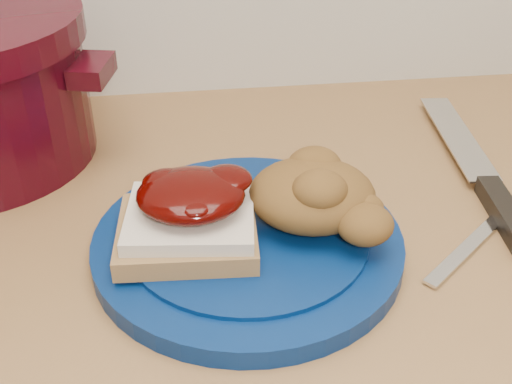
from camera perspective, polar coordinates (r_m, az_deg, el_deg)
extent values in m
cylinder|color=#051F50|center=(0.57, -0.74, -4.60)|extent=(0.31, 0.31, 0.02)
cube|color=olive|center=(0.55, -6.12, -3.60)|extent=(0.12, 0.11, 0.02)
cube|color=beige|center=(0.54, -5.87, -2.20)|extent=(0.12, 0.10, 0.01)
ellipsoid|color=black|center=(0.53, -5.83, -0.22)|extent=(0.10, 0.10, 0.03)
ellipsoid|color=brown|center=(0.56, 5.00, -0.26)|extent=(0.13, 0.11, 0.06)
cube|color=black|center=(0.65, 21.45, -2.09)|extent=(0.03, 0.12, 0.02)
cube|color=silver|center=(0.77, 17.44, 4.78)|extent=(0.05, 0.20, 0.00)
cube|color=silver|center=(0.62, 18.96, -4.02)|extent=(0.14, 0.12, 0.00)
cube|color=black|center=(0.68, -14.39, 10.45)|extent=(0.05, 0.07, 0.02)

